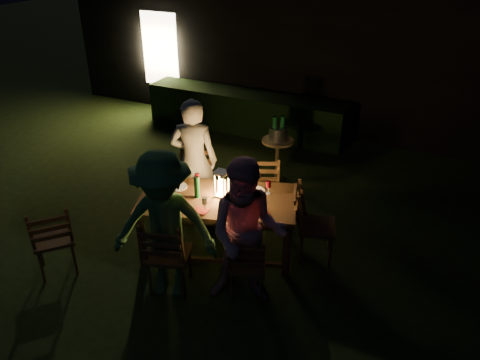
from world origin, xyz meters
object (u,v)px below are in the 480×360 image
at_px(chair_near_left, 169,266).
at_px(person_opp_right, 247,234).
at_px(chair_end, 314,237).
at_px(lantern, 222,185).
at_px(person_opp_left, 164,227).
at_px(chair_far_left, 195,198).
at_px(bottle_bucket_b, 282,130).
at_px(dining_table, 217,204).
at_px(bottle_table, 197,187).
at_px(side_table, 278,144).
at_px(bottle_bucket_a, 274,131).
at_px(chair_spare, 56,250).
at_px(chair_far_right, 264,204).
at_px(chair_near_right, 247,275).
at_px(ice_bucket, 278,133).
at_px(person_house_side, 194,161).

bearing_deg(chair_near_left, person_opp_right, -1.82).
bearing_deg(chair_near_left, chair_end, 25.95).
height_order(chair_end, lantern, lantern).
height_order(chair_near_left, person_opp_left, person_opp_left).
xyz_separation_m(chair_far_left, bottle_bucket_b, (0.66, 1.67, 0.55)).
xyz_separation_m(dining_table, bottle_table, (-0.24, -0.08, 0.22)).
xyz_separation_m(side_table, bottle_bucket_a, (-0.05, -0.04, 0.24)).
distance_m(chair_end, chair_spare, 3.18).
bearing_deg(side_table, dining_table, -88.24).
bearing_deg(person_opp_left, chair_spare, 172.03).
distance_m(chair_far_right, person_opp_left, 1.98).
height_order(chair_far_left, bottle_bucket_a, chair_far_left).
xyz_separation_m(chair_far_left, chair_spare, (-0.89, -1.79, -0.00)).
height_order(lantern, bottle_bucket_a, lantern).
height_order(person_opp_left, bottle_bucket_a, person_opp_left).
bearing_deg(chair_near_right, person_opp_left, -177.44).
bearing_deg(chair_far_right, ice_bucket, -99.09).
bearing_deg(person_opp_right, person_opp_left, 180.00).
relative_size(chair_far_left, person_opp_left, 0.58).
distance_m(bottle_table, ice_bucket, 2.30).
distance_m(ice_bucket, bottle_bucket_b, 0.08).
xyz_separation_m(chair_spare, lantern, (1.61, 1.28, 0.65)).
bearing_deg(chair_near_left, side_table, 69.96).
xyz_separation_m(chair_near_right, lantern, (-0.65, 0.64, 0.69)).
bearing_deg(bottle_bucket_a, chair_near_left, -90.94).
xyz_separation_m(chair_spare, person_opp_left, (1.42, 0.29, 0.58)).
distance_m(person_opp_right, bottle_bucket_b, 2.96).
distance_m(chair_near_left, bottle_table, 1.01).
bearing_deg(bottle_table, person_opp_left, -84.28).
relative_size(side_table, bottle_bucket_a, 2.20).
bearing_deg(person_house_side, bottle_bucket_a, -129.94).
distance_m(dining_table, chair_near_right, 1.00).
xyz_separation_m(chair_spare, ice_bucket, (1.51, 3.42, 0.51)).
distance_m(chair_spare, ice_bucket, 3.78).
relative_size(dining_table, chair_spare, 2.09).
bearing_deg(bottle_table, person_house_side, 123.14).
height_order(chair_far_right, chair_spare, chair_spare).
bearing_deg(chair_far_right, person_opp_right, 82.60).
bearing_deg(dining_table, bottle_bucket_b, 71.03).
distance_m(person_opp_right, person_opp_left, 0.90).
bearing_deg(ice_bucket, bottle_bucket_a, -141.34).
relative_size(dining_table, bottle_bucket_a, 6.69).
height_order(chair_near_right, chair_spare, chair_spare).
distance_m(ice_bucket, bottle_bucket_a, 0.08).
bearing_deg(bottle_bucket_b, chair_far_left, -111.62).
xyz_separation_m(chair_far_right, bottle_table, (-0.50, -0.99, 0.66)).
height_order(chair_near_right, person_opp_right, person_opp_right).
height_order(chair_spare, bottle_table, bottle_table).
height_order(person_house_side, bottle_bucket_a, person_house_side).
distance_m(person_opp_left, ice_bucket, 3.14).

